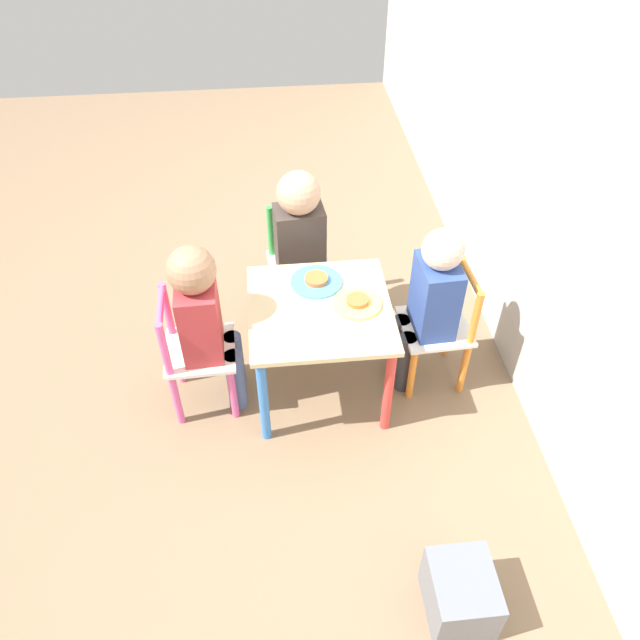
% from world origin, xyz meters
% --- Properties ---
extents(ground_plane, '(6.00, 6.00, 0.00)m').
position_xyz_m(ground_plane, '(0.00, 0.00, 0.00)').
color(ground_plane, '#7F664C').
extents(house_wall, '(6.00, 0.06, 2.60)m').
position_xyz_m(house_wall, '(0.00, 0.82, 1.30)').
color(house_wall, beige).
rests_on(house_wall, ground_plane).
extents(kids_table, '(0.52, 0.52, 0.44)m').
position_xyz_m(kids_table, '(0.00, 0.00, 0.37)').
color(kids_table, beige).
rests_on(kids_table, ground_plane).
extents(chair_orange, '(0.27, 0.27, 0.52)m').
position_xyz_m(chair_orange, '(-0.02, 0.48, 0.26)').
color(chair_orange, silver).
rests_on(chair_orange, ground_plane).
extents(chair_green, '(0.28, 0.28, 0.52)m').
position_xyz_m(chair_green, '(-0.48, -0.04, 0.26)').
color(chair_green, silver).
rests_on(chair_green, ground_plane).
extents(chair_pink, '(0.27, 0.27, 0.52)m').
position_xyz_m(chair_pink, '(0.01, -0.48, 0.26)').
color(chair_pink, silver).
rests_on(chair_pink, ground_plane).
extents(child_back, '(0.21, 0.21, 0.73)m').
position_xyz_m(child_back, '(-0.02, 0.41, 0.43)').
color(child_back, '#38383D').
rests_on(child_back, ground_plane).
extents(child_left, '(0.23, 0.21, 0.74)m').
position_xyz_m(child_left, '(-0.42, -0.04, 0.45)').
color(child_left, '#7A6B5B').
rests_on(child_left, ground_plane).
extents(child_front, '(0.20, 0.22, 0.74)m').
position_xyz_m(child_front, '(0.01, -0.42, 0.45)').
color(child_front, '#4C608E').
rests_on(child_front, ground_plane).
extents(plate_back, '(0.18, 0.18, 0.03)m').
position_xyz_m(plate_back, '(0.00, 0.14, 0.45)').
color(plate_back, '#EADB66').
rests_on(plate_back, kids_table).
extents(plate_left, '(0.20, 0.20, 0.03)m').
position_xyz_m(plate_left, '(-0.14, 0.00, 0.45)').
color(plate_left, '#4C9EE0').
rests_on(plate_left, kids_table).
extents(storage_bin, '(0.22, 0.19, 0.20)m').
position_xyz_m(storage_bin, '(0.93, 0.32, 0.10)').
color(storage_bin, slate).
rests_on(storage_bin, ground_plane).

